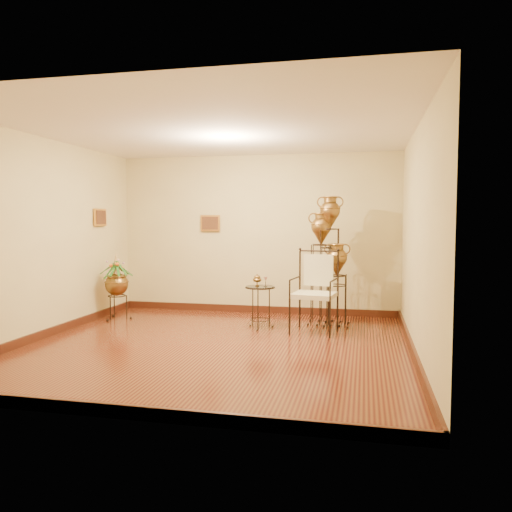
% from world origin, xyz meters
% --- Properties ---
extents(ground, '(5.00, 5.00, 0.00)m').
position_xyz_m(ground, '(0.00, 0.00, 0.00)').
color(ground, brown).
rests_on(ground, ground).
extents(room_shell, '(5.02, 5.02, 2.81)m').
position_xyz_m(room_shell, '(-0.01, 0.01, 1.73)').
color(room_shell, beige).
rests_on(room_shell, ground).
extents(amphora_tall, '(0.50, 0.50, 2.05)m').
position_xyz_m(amphora_tall, '(1.35, 1.72, 1.05)').
color(amphora_tall, black).
rests_on(amphora_tall, ground).
extents(amphora_mid, '(0.45, 0.45, 1.79)m').
position_xyz_m(amphora_mid, '(1.21, 1.73, 0.91)').
color(amphora_mid, black).
rests_on(amphora_mid, ground).
extents(amphora_short, '(0.50, 0.50, 1.31)m').
position_xyz_m(amphora_short, '(1.47, 1.64, 0.65)').
color(amphora_short, black).
rests_on(amphora_short, ground).
extents(planter_urn, '(0.74, 0.74, 1.14)m').
position_xyz_m(planter_urn, '(-2.15, 1.39, 0.64)').
color(planter_urn, black).
rests_on(planter_urn, ground).
extents(armchair, '(0.76, 0.72, 1.21)m').
position_xyz_m(armchair, '(1.17, 1.07, 0.61)').
color(armchair, black).
rests_on(armchair, ground).
extents(side_table, '(0.55, 0.55, 0.82)m').
position_xyz_m(side_table, '(0.34, 1.19, 0.34)').
color(side_table, black).
rests_on(side_table, ground).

